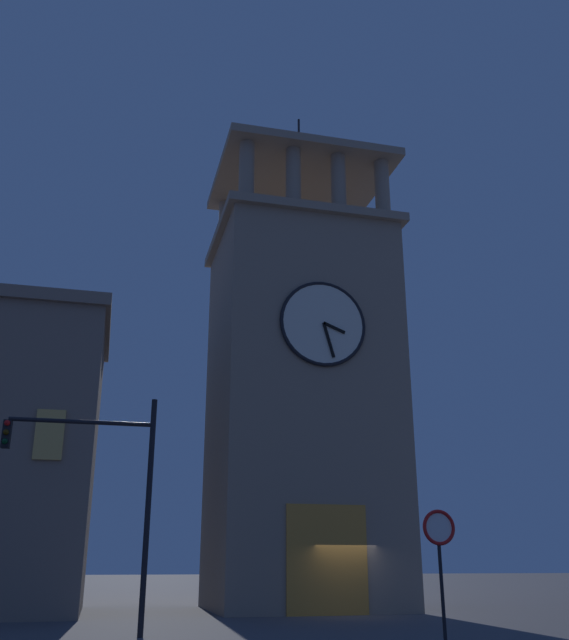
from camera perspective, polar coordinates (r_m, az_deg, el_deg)
ground_plane at (r=28.41m, az=5.14°, el=-22.82°), size 200.00×200.00×0.00m
clocktower at (r=32.24m, az=1.35°, el=-6.35°), size 8.38×7.64×24.00m
traffic_signal_near at (r=20.47m, az=-14.49°, el=-12.24°), size 4.12×0.41×6.35m
no_horn_sign at (r=16.74m, az=12.49°, el=-17.02°), size 0.78×0.14×2.99m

